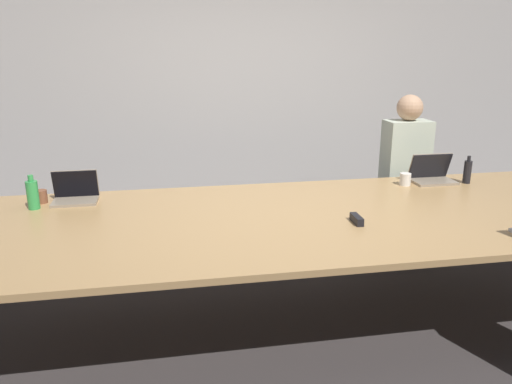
% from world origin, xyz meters
% --- Properties ---
extents(ground_plane, '(24.00, 24.00, 0.00)m').
position_xyz_m(ground_plane, '(0.00, 0.00, 0.00)').
color(ground_plane, '#383333').
extents(curtain_wall, '(12.00, 0.06, 2.80)m').
position_xyz_m(curtain_wall, '(0.00, 2.25, 1.40)').
color(curtain_wall, '#BCB7B2').
rests_on(curtain_wall, ground_plane).
extents(conference_table, '(4.70, 1.67, 0.75)m').
position_xyz_m(conference_table, '(0.00, 0.00, 0.71)').
color(conference_table, tan).
rests_on(conference_table, ground_plane).
extents(laptop_far_right, '(0.35, 0.24, 0.24)m').
position_xyz_m(laptop_far_right, '(1.35, 0.64, 0.82)').
color(laptop_far_right, gray).
rests_on(laptop_far_right, conference_table).
extents(person_far_right, '(0.40, 0.24, 1.43)m').
position_xyz_m(person_far_right, '(1.32, 1.06, 0.70)').
color(person_far_right, '#2D2D38').
rests_on(person_far_right, ground_plane).
extents(cup_far_right, '(0.09, 0.09, 0.10)m').
position_xyz_m(cup_far_right, '(1.08, 0.58, 0.80)').
color(cup_far_right, white).
rests_on(cup_far_right, conference_table).
extents(bottle_far_right, '(0.06, 0.06, 0.23)m').
position_xyz_m(bottle_far_right, '(1.61, 0.55, 0.85)').
color(bottle_far_right, black).
rests_on(bottle_far_right, conference_table).
extents(laptop_far_left, '(0.32, 0.22, 0.23)m').
position_xyz_m(laptop_far_left, '(-1.48, 0.60, 0.81)').
color(laptop_far_left, gray).
rests_on(laptop_far_left, conference_table).
extents(cup_far_left, '(0.08, 0.08, 0.09)m').
position_xyz_m(cup_far_left, '(-1.72, 0.60, 0.79)').
color(cup_far_left, brown).
rests_on(cup_far_left, conference_table).
extents(bottle_far_left, '(0.08, 0.08, 0.24)m').
position_xyz_m(bottle_far_left, '(-1.74, 0.47, 0.85)').
color(bottle_far_left, green).
rests_on(bottle_far_left, conference_table).
extents(stapler, '(0.05, 0.15, 0.05)m').
position_xyz_m(stapler, '(0.36, -0.21, 0.77)').
color(stapler, black).
rests_on(stapler, conference_table).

